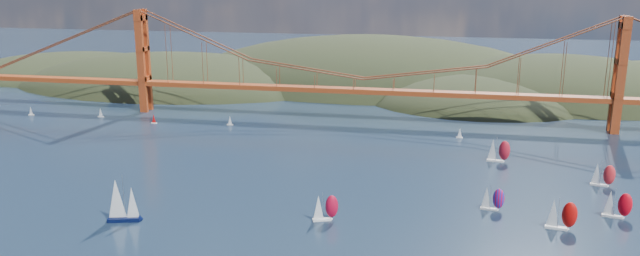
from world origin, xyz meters
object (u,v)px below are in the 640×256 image
object	(u,v)px
racer_2	(617,204)
racer_5	(498,150)
racer_rwb	(492,198)
racer_1	(561,214)
racer_3	(603,175)
racer_0	(325,207)
sloop_navy	(121,201)

from	to	relation	value
racer_2	racer_5	xyz separation A→B (m)	(-31.97, 53.23, 0.29)
racer_5	racer_rwb	size ratio (longest dim) A/B	1.20
racer_1	racer_3	world-z (taller)	racer_1
racer_1	racer_2	world-z (taller)	racer_1
racer_0	racer_1	bearing A→B (deg)	-13.84
racer_3	racer_5	size ratio (longest dim) A/B	0.90
racer_3	racer_5	bearing A→B (deg)	158.39
sloop_navy	racer_3	xyz separation A→B (m)	(153.31, 63.14, -2.35)
sloop_navy	racer_5	xyz separation A→B (m)	(118.77, 85.87, -1.86)
racer_0	racer_rwb	size ratio (longest dim) A/B	1.08
sloop_navy	racer_1	size ratio (longest dim) A/B	1.50
racer_1	racer_rwb	bearing A→B (deg)	156.23
racer_1	racer_0	bearing A→B (deg)	-165.97
racer_0	racer_2	distance (m)	91.52
sloop_navy	racer_1	distance (m)	133.44
racer_0	racer_2	world-z (taller)	racer_2
sloop_navy	racer_0	distance (m)	62.76
racer_3	racer_5	distance (m)	41.35
racer_0	racer_2	bearing A→B (deg)	-6.98
racer_0	racer_5	bearing A→B (deg)	32.35
racer_0	racer_rwb	world-z (taller)	racer_0
racer_0	racer_3	distance (m)	104.81
racer_3	racer_rwb	size ratio (longest dim) A/B	1.08
sloop_navy	racer_2	distance (m)	154.25
racer_3	racer_rwb	xyz separation A→B (m)	(-40.42, -31.40, -0.33)
sloop_navy	racer_1	world-z (taller)	sloop_navy
racer_3	sloop_navy	bearing A→B (deg)	-145.88
racer_1	racer_3	distance (m)	48.34
sloop_navy	racer_0	xyz separation A→B (m)	(61.41, 12.74, -2.34)
racer_5	sloop_navy	bearing A→B (deg)	-135.85
racer_1	racer_rwb	distance (m)	22.52
racer_1	racer_2	bearing A→B (deg)	42.72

